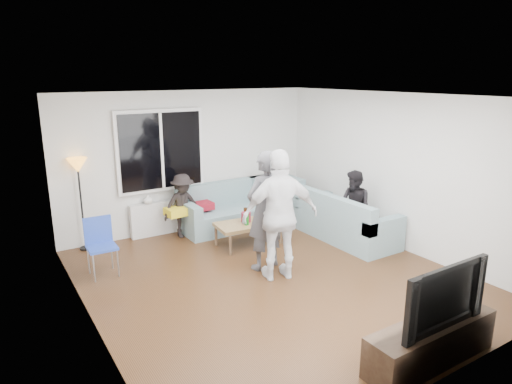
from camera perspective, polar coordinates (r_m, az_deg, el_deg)
floor at (r=6.72m, az=2.05°, el=-10.93°), size 5.00×5.50×0.04m
ceiling at (r=6.06m, az=2.28°, el=12.17°), size 5.00×5.50×0.04m
wall_back at (r=8.64m, az=-8.30°, el=3.98°), size 5.00×0.04×2.60m
wall_front at (r=4.39m, az=23.23°, el=-7.81°), size 5.00×0.04×2.60m
wall_left at (r=5.32m, az=-20.91°, el=-3.69°), size 0.04×5.50×2.60m
wall_right at (r=7.93m, az=17.38°, el=2.50°), size 0.04×5.50×2.60m
window_frame at (r=8.30m, az=-11.93°, el=5.13°), size 1.62×0.06×1.47m
window_glass at (r=8.26m, az=-11.83°, el=5.10°), size 1.50×0.02×1.35m
window_mullion at (r=8.25m, az=-11.81°, el=5.09°), size 0.05×0.03×1.35m
radiator at (r=8.55m, az=-11.39°, el=-3.12°), size 1.30×0.12×0.62m
potted_plant at (r=8.52m, az=-9.13°, el=0.39°), size 0.24×0.21×0.37m
vase at (r=8.31m, az=-13.49°, el=-0.91°), size 0.18×0.18×0.17m
sofa_back_section at (r=8.75m, az=-2.12°, el=-1.63°), size 2.30×0.85×0.85m
sofa_right_section at (r=8.23m, az=11.20°, el=-2.98°), size 2.00×0.85×0.85m
sofa_corner at (r=9.19m, az=2.53°, el=-0.82°), size 0.85×0.85×0.85m
cushion_yellow at (r=8.16m, az=-9.98°, el=-2.45°), size 0.41×0.35×0.14m
cushion_red at (r=8.44m, az=-6.76°, el=-1.74°), size 0.37×0.31×0.13m
coffee_table at (r=7.86m, az=-0.97°, el=-5.28°), size 1.16×0.71×0.40m
pitcher at (r=7.82m, az=-1.27°, el=-3.17°), size 0.17×0.17×0.17m
side_chair at (r=6.99m, az=-18.88°, el=-6.69°), size 0.41×0.41×0.86m
floor_lamp at (r=8.02m, az=-21.18°, el=-1.54°), size 0.32×0.32×1.56m
player_left at (r=6.73m, az=1.11°, el=-2.39°), size 0.73×0.54×1.82m
player_right at (r=6.40m, az=3.09°, el=-2.99°), size 1.19×0.76×1.89m
spectator_right at (r=8.02m, az=12.28°, el=-1.89°), size 0.52×0.65×1.28m
spectator_back at (r=8.24m, az=-9.21°, el=-1.72°), size 0.77×0.46×1.17m
tv_console at (r=5.20m, az=21.21°, el=-17.28°), size 1.60×0.40×0.44m
television at (r=4.94m, az=21.81°, el=-11.79°), size 1.16×0.15×0.67m
bottle_d at (r=7.78m, az=0.84°, el=-3.03°), size 0.07×0.07×0.23m
bottle_e at (r=8.07m, az=0.90°, el=-2.44°), size 0.07×0.07×0.21m
bottle_c at (r=7.89m, az=-1.34°, el=-2.80°), size 0.07×0.07×0.23m
bottle_b at (r=7.65m, az=-1.19°, el=-3.40°), size 0.08×0.08×0.22m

